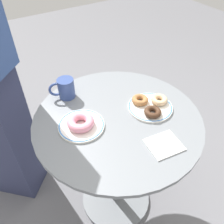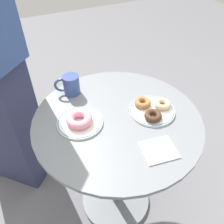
{
  "view_description": "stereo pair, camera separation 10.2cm",
  "coord_description": "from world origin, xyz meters",
  "views": [
    {
      "loc": [
        -0.42,
        -0.62,
        1.44
      ],
      "look_at": [
        -0.02,
        0.02,
        0.76
      ],
      "focal_mm": 37.46,
      "sensor_mm": 36.0,
      "label": 1
    },
    {
      "loc": [
        -0.33,
        -0.67,
        1.44
      ],
      "look_at": [
        -0.02,
        0.02,
        0.76
      ],
      "focal_mm": 37.46,
      "sensor_mm": 36.0,
      "label": 2
    }
  ],
  "objects": [
    {
      "name": "donut_cinnamon",
      "position": [
        0.14,
        0.02,
        0.76
      ],
      "size": [
        0.09,
        0.09,
        0.03
      ],
      "primitive_type": "torus",
      "rotation": [
        0.0,
        0.0,
        0.16
      ],
      "color": "#A36B3D",
      "rests_on": "plate_right"
    },
    {
      "name": "donut_chocolate",
      "position": [
        0.13,
        -0.08,
        0.76
      ],
      "size": [
        0.1,
        0.1,
        0.03
      ],
      "primitive_type": "torus",
      "rotation": [
        0.0,
        0.0,
        5.96
      ],
      "color": "#422819",
      "rests_on": "plate_right"
    },
    {
      "name": "plate_right",
      "position": [
        0.16,
        -0.03,
        0.74
      ],
      "size": [
        0.21,
        0.21,
        0.01
      ],
      "color": "white",
      "rests_on": "cafe_table"
    },
    {
      "name": "coffee_mug",
      "position": [
        -0.13,
        0.26,
        0.78
      ],
      "size": [
        0.12,
        0.08,
        0.1
      ],
      "color": "#334784",
      "rests_on": "cafe_table"
    },
    {
      "name": "ground_plane",
      "position": [
        0.0,
        0.0,
        -0.01
      ],
      "size": [
        7.0,
        7.0,
        0.02
      ],
      "primitive_type": "cube",
      "color": "slate"
    },
    {
      "name": "cafe_table",
      "position": [
        0.0,
        0.0,
        0.49
      ],
      "size": [
        0.75,
        0.75,
        0.73
      ],
      "color": "slate",
      "rests_on": "ground"
    },
    {
      "name": "donut_pink_frosted",
      "position": [
        -0.16,
        0.03,
        0.76
      ],
      "size": [
        0.14,
        0.14,
        0.04
      ],
      "primitive_type": "torus",
      "rotation": [
        0.0,
        0.0,
        4.44
      ],
      "color": "pink",
      "rests_on": "plate_left"
    },
    {
      "name": "donut_glazed",
      "position": [
        0.21,
        -0.03,
        0.76
      ],
      "size": [
        0.08,
        0.08,
        0.03
      ],
      "primitive_type": "torus",
      "rotation": [
        0.0,
        0.0,
        3.16
      ],
      "color": "#E0B789",
      "rests_on": "plate_right"
    },
    {
      "name": "plate_left",
      "position": [
        -0.16,
        0.04,
        0.74
      ],
      "size": [
        0.2,
        0.2,
        0.01
      ],
      "color": "white",
      "rests_on": "cafe_table"
    },
    {
      "name": "paper_napkin",
      "position": [
        0.07,
        -0.23,
        0.73
      ],
      "size": [
        0.14,
        0.13,
        0.01
      ],
      "primitive_type": "cube",
      "rotation": [
        0.0,
        0.0,
        -0.14
      ],
      "color": "white",
      "rests_on": "cafe_table"
    }
  ]
}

